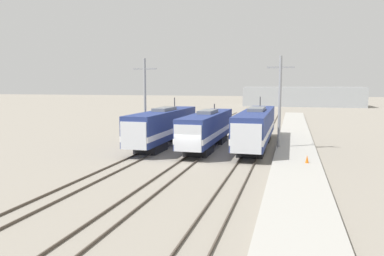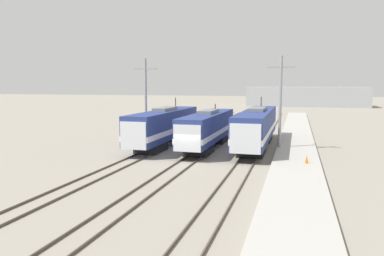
# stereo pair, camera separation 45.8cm
# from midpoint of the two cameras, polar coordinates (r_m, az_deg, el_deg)

# --- Properties ---
(ground_plane) EXTENTS (400.00, 400.00, 0.00)m
(ground_plane) POSITION_cam_midpoint_polar(r_m,az_deg,el_deg) (33.60, -0.94, -5.18)
(ground_plane) COLOR gray
(rail_pair_far_left) EXTENTS (1.51, 120.00, 0.15)m
(rail_pair_far_left) POSITION_cam_midpoint_polar(r_m,az_deg,el_deg) (35.29, -8.91, -4.56)
(rail_pair_far_left) COLOR #4C4238
(rail_pair_far_left) RESTS_ON ground_plane
(rail_pair_center) EXTENTS (1.51, 120.00, 0.15)m
(rail_pair_center) POSITION_cam_midpoint_polar(r_m,az_deg,el_deg) (33.58, -0.94, -5.05)
(rail_pair_center) COLOR #4C4238
(rail_pair_center) RESTS_ON ground_plane
(rail_pair_far_right) EXTENTS (1.51, 120.00, 0.15)m
(rail_pair_far_right) POSITION_cam_midpoint_polar(r_m,az_deg,el_deg) (32.59, 7.71, -5.48)
(rail_pair_far_right) COLOR #4C4238
(rail_pair_far_right) RESTS_ON ground_plane
(locomotive_far_left) EXTENTS (2.80, 17.29, 5.31)m
(locomotive_far_left) POSITION_cam_midpoint_polar(r_m,az_deg,el_deg) (42.00, -4.73, 0.24)
(locomotive_far_left) COLOR black
(locomotive_far_left) RESTS_ON ground_plane
(locomotive_center) EXTENTS (2.77, 16.28, 4.64)m
(locomotive_center) POSITION_cam_midpoint_polar(r_m,az_deg,el_deg) (40.25, 1.92, -0.14)
(locomotive_center) COLOR black
(locomotive_center) RESTS_ON ground_plane
(locomotive_far_right) EXTENTS (2.96, 19.56, 5.43)m
(locomotive_far_right) POSITION_cam_midpoint_polar(r_m,az_deg,el_deg) (41.46, 9.42, 0.13)
(locomotive_far_right) COLOR black
(locomotive_far_right) RESTS_ON ground_plane
(catenary_tower_left) EXTENTS (2.81, 0.30, 9.85)m
(catenary_tower_left) POSITION_cam_midpoint_polar(r_m,az_deg,el_deg) (43.42, -7.48, 4.37)
(catenary_tower_left) COLOR gray
(catenary_tower_left) RESTS_ON ground_plane
(catenary_tower_right) EXTENTS (2.81, 0.30, 9.85)m
(catenary_tower_right) POSITION_cam_midpoint_polar(r_m,az_deg,el_deg) (40.15, 12.92, 4.08)
(catenary_tower_right) COLOR gray
(catenary_tower_right) RESTS_ON ground_plane
(platform) EXTENTS (4.00, 120.00, 0.32)m
(platform) POSITION_cam_midpoint_polar(r_m,az_deg,el_deg) (32.33, 15.25, -5.59)
(platform) COLOR #A8A59E
(platform) RESTS_ON ground_plane
(traffic_cone) EXTENTS (0.29, 0.29, 0.66)m
(traffic_cone) POSITION_cam_midpoint_polar(r_m,az_deg,el_deg) (32.89, 16.75, -4.56)
(traffic_cone) COLOR orange
(traffic_cone) RESTS_ON platform
(depot_building) EXTENTS (37.06, 13.42, 6.16)m
(depot_building) POSITION_cam_midpoint_polar(r_m,az_deg,el_deg) (126.73, 16.37, 4.62)
(depot_building) COLOR #9EA3A8
(depot_building) RESTS_ON ground_plane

